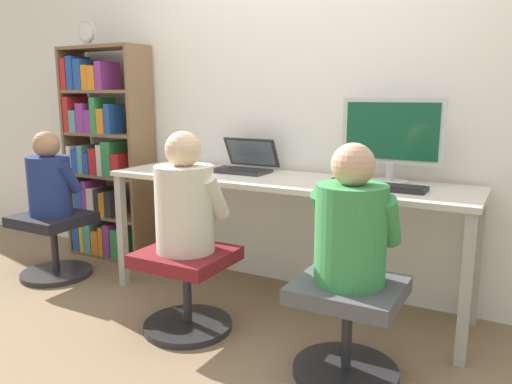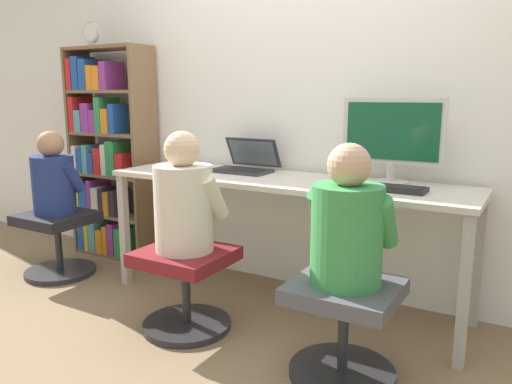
{
  "view_description": "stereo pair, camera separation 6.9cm",
  "coord_description": "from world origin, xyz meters",
  "px_view_note": "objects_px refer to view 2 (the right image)",
  "views": [
    {
      "loc": [
        1.25,
        -2.31,
        1.26
      ],
      "look_at": [
        -0.1,
        0.14,
        0.71
      ],
      "focal_mm": 35.0,
      "sensor_mm": 36.0,
      "label": 1
    },
    {
      "loc": [
        1.31,
        -2.27,
        1.26
      ],
      "look_at": [
        -0.1,
        0.14,
        0.71
      ],
      "focal_mm": 35.0,
      "sensor_mm": 36.0,
      "label": 2
    }
  ],
  "objects_px": {
    "office_chair_right": "(186,282)",
    "office_chair_side": "(58,239)",
    "desktop_monitor": "(392,138)",
    "office_chair_left": "(344,322)",
    "person_at_monitor": "(347,225)",
    "person_near_shelf": "(54,179)",
    "person_at_laptop": "(184,200)",
    "keyboard": "(385,187)",
    "desk_clock": "(91,33)",
    "bookshelf": "(106,159)",
    "laptop": "(245,164)"
  },
  "relations": [
    {
      "from": "keyboard",
      "to": "office_chair_left",
      "type": "xyz_separation_m",
      "value": [
        -0.0,
        -0.54,
        -0.52
      ]
    },
    {
      "from": "laptop",
      "to": "person_at_laptop",
      "type": "bearing_deg",
      "value": -86.13
    },
    {
      "from": "keyboard",
      "to": "office_chair_right",
      "type": "relative_size",
      "value": 0.86
    },
    {
      "from": "laptop",
      "to": "office_chair_left",
      "type": "relative_size",
      "value": 0.77
    },
    {
      "from": "desktop_monitor",
      "to": "office_chair_left",
      "type": "bearing_deg",
      "value": -87.92
    },
    {
      "from": "person_near_shelf",
      "to": "laptop",
      "type": "bearing_deg",
      "value": 21.01
    },
    {
      "from": "laptop",
      "to": "desk_clock",
      "type": "distance_m",
      "value": 1.56
    },
    {
      "from": "bookshelf",
      "to": "office_chair_side",
      "type": "relative_size",
      "value": 3.34
    },
    {
      "from": "keyboard",
      "to": "desk_clock",
      "type": "relative_size",
      "value": 2.44
    },
    {
      "from": "person_at_laptop",
      "to": "bookshelf",
      "type": "bearing_deg",
      "value": 151.7
    },
    {
      "from": "office_chair_right",
      "to": "office_chair_side",
      "type": "bearing_deg",
      "value": 170.95
    },
    {
      "from": "person_at_laptop",
      "to": "bookshelf",
      "type": "relative_size",
      "value": 0.39
    },
    {
      "from": "person_at_laptop",
      "to": "person_near_shelf",
      "type": "bearing_deg",
      "value": 170.97
    },
    {
      "from": "person_at_laptop",
      "to": "person_near_shelf",
      "type": "distance_m",
      "value": 1.31
    },
    {
      "from": "keyboard",
      "to": "bookshelf",
      "type": "relative_size",
      "value": 0.26
    },
    {
      "from": "office_chair_right",
      "to": "office_chair_side",
      "type": "relative_size",
      "value": 1.0
    },
    {
      "from": "person_at_monitor",
      "to": "person_near_shelf",
      "type": "height_order",
      "value": "person_at_monitor"
    },
    {
      "from": "office_chair_left",
      "to": "person_at_monitor",
      "type": "bearing_deg",
      "value": 90.0
    },
    {
      "from": "office_chair_right",
      "to": "person_at_monitor",
      "type": "height_order",
      "value": "person_at_monitor"
    },
    {
      "from": "office_chair_left",
      "to": "office_chair_right",
      "type": "xyz_separation_m",
      "value": [
        -0.9,
        0.02,
        0.0
      ]
    },
    {
      "from": "office_chair_left",
      "to": "person_near_shelf",
      "type": "relative_size",
      "value": 0.84
    },
    {
      "from": "office_chair_right",
      "to": "keyboard",
      "type": "bearing_deg",
      "value": 29.73
    },
    {
      "from": "person_at_monitor",
      "to": "office_chair_side",
      "type": "relative_size",
      "value": 1.28
    },
    {
      "from": "laptop",
      "to": "keyboard",
      "type": "height_order",
      "value": "laptop"
    },
    {
      "from": "laptop",
      "to": "person_at_laptop",
      "type": "distance_m",
      "value": 0.69
    },
    {
      "from": "person_at_laptop",
      "to": "office_chair_right",
      "type": "bearing_deg",
      "value": -90.0
    },
    {
      "from": "office_chair_left",
      "to": "bookshelf",
      "type": "xyz_separation_m",
      "value": [
        -2.23,
        0.74,
        0.5
      ]
    },
    {
      "from": "laptop",
      "to": "bookshelf",
      "type": "bearing_deg",
      "value": 178.64
    },
    {
      "from": "bookshelf",
      "to": "person_near_shelf",
      "type": "xyz_separation_m",
      "value": [
        0.03,
        -0.51,
        -0.08
      ]
    },
    {
      "from": "desk_clock",
      "to": "office_chair_side",
      "type": "height_order",
      "value": "desk_clock"
    },
    {
      "from": "office_chair_left",
      "to": "bookshelf",
      "type": "bearing_deg",
      "value": 161.61
    },
    {
      "from": "office_chair_right",
      "to": "person_at_laptop",
      "type": "relative_size",
      "value": 0.76
    },
    {
      "from": "person_at_monitor",
      "to": "person_at_laptop",
      "type": "xyz_separation_m",
      "value": [
        -0.9,
        0.02,
        0.01
      ]
    },
    {
      "from": "desktop_monitor",
      "to": "desk_clock",
      "type": "xyz_separation_m",
      "value": [
        -2.22,
        -0.05,
        0.67
      ]
    },
    {
      "from": "keyboard",
      "to": "bookshelf",
      "type": "xyz_separation_m",
      "value": [
        -2.23,
        0.2,
        -0.02
      ]
    },
    {
      "from": "office_chair_left",
      "to": "person_near_shelf",
      "type": "height_order",
      "value": "person_near_shelf"
    },
    {
      "from": "office_chair_left",
      "to": "bookshelf",
      "type": "relative_size",
      "value": 0.3
    },
    {
      "from": "office_chair_left",
      "to": "person_at_laptop",
      "type": "relative_size",
      "value": 0.76
    },
    {
      "from": "office_chair_left",
      "to": "desk_clock",
      "type": "relative_size",
      "value": 2.82
    },
    {
      "from": "office_chair_right",
      "to": "office_chair_side",
      "type": "distance_m",
      "value": 1.31
    },
    {
      "from": "keyboard",
      "to": "desk_clock",
      "type": "distance_m",
      "value": 2.43
    },
    {
      "from": "person_near_shelf",
      "to": "office_chair_side",
      "type": "bearing_deg",
      "value": -90.0
    },
    {
      "from": "keyboard",
      "to": "person_at_laptop",
      "type": "xyz_separation_m",
      "value": [
        -0.9,
        -0.51,
        -0.07
      ]
    },
    {
      "from": "person_at_monitor",
      "to": "person_near_shelf",
      "type": "relative_size",
      "value": 1.08
    },
    {
      "from": "person_near_shelf",
      "to": "desktop_monitor",
      "type": "bearing_deg",
      "value": 13.19
    },
    {
      "from": "bookshelf",
      "to": "office_chair_side",
      "type": "distance_m",
      "value": 0.72
    },
    {
      "from": "desk_clock",
      "to": "person_near_shelf",
      "type": "relative_size",
      "value": 0.3
    },
    {
      "from": "desktop_monitor",
      "to": "keyboard",
      "type": "relative_size",
      "value": 1.34
    },
    {
      "from": "desktop_monitor",
      "to": "bookshelf",
      "type": "relative_size",
      "value": 0.35
    },
    {
      "from": "office_chair_left",
      "to": "desk_clock",
      "type": "height_order",
      "value": "desk_clock"
    }
  ]
}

